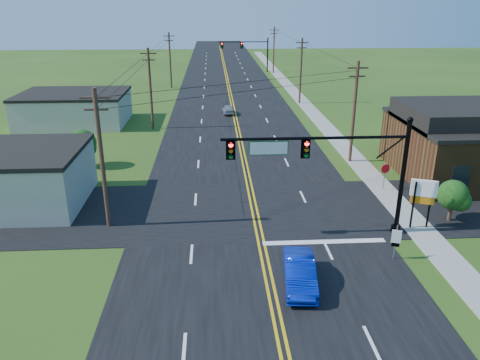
{
  "coord_description": "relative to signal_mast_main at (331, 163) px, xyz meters",
  "views": [
    {
      "loc": [
        -2.58,
        -17.83,
        13.73
      ],
      "look_at": [
        -0.95,
        10.0,
        3.03
      ],
      "focal_mm": 35.0,
      "sensor_mm": 36.0,
      "label": 1
    }
  ],
  "objects": [
    {
      "name": "sidewalk",
      "position": [
        6.16,
        32.0,
        -4.71
      ],
      "size": [
        2.0,
        160.0,
        0.08
      ],
      "primitive_type": "cube",
      "color": "gray",
      "rests_on": "ground"
    },
    {
      "name": "cream_bldg_far",
      "position": [
        -23.34,
        30.0,
        -2.89
      ],
      "size": [
        12.2,
        9.2,
        3.7
      ],
      "color": "#BCB5A0",
      "rests_on": "ground"
    },
    {
      "name": "tree_right_back",
      "position": [
        11.66,
        18.0,
        -2.15
      ],
      "size": [
        3.0,
        3.0,
        4.1
      ],
      "color": "#3C251B",
      "rests_on": "ground"
    },
    {
      "name": "distant_car",
      "position": [
        -5.01,
        33.88,
        -4.16
      ],
      "size": [
        1.68,
        3.59,
        1.19
      ],
      "primitive_type": "imported",
      "rotation": [
        0.0,
        0.0,
        3.22
      ],
      "color": "#ABABB0",
      "rests_on": "ground"
    },
    {
      "name": "ground",
      "position": [
        -4.34,
        -8.0,
        -4.75
      ],
      "size": [
        260.0,
        260.0,
        0.0
      ],
      "primitive_type": "plane",
      "color": "#244212",
      "rests_on": "ground"
    },
    {
      "name": "utility_pole_left_c",
      "position": [
        -13.84,
        54.0,
        -0.03
      ],
      "size": [
        1.8,
        0.28,
        9.0
      ],
      "color": "#3C251B",
      "rests_on": "ground"
    },
    {
      "name": "stop_sign",
      "position": [
        6.14,
        7.07,
        -3.21
      ],
      "size": [
        0.75,
        0.2,
        2.13
      ],
      "rotation": [
        0.0,
        0.0,
        0.21
      ],
      "color": "slate",
      "rests_on": "ground"
    },
    {
      "name": "utility_pole_right_c",
      "position": [
        5.46,
        70.0,
        -0.03
      ],
      "size": [
        1.8,
        0.28,
        9.0
      ],
      "color": "#3C251B",
      "rests_on": "ground"
    },
    {
      "name": "utility_pole_right_a",
      "position": [
        5.46,
        14.0,
        -0.03
      ],
      "size": [
        1.8,
        0.28,
        9.0
      ],
      "color": "#3C251B",
      "rests_on": "ground"
    },
    {
      "name": "road_cross",
      "position": [
        -4.34,
        4.0,
        -4.73
      ],
      "size": [
        70.0,
        10.0,
        0.04
      ],
      "primitive_type": "cube",
      "color": "black",
      "rests_on": "ground"
    },
    {
      "name": "shrub_corner",
      "position": [
        8.66,
        1.5,
        -2.9
      ],
      "size": [
        2.0,
        2.0,
        2.86
      ],
      "color": "#3C251B",
      "rests_on": "ground"
    },
    {
      "name": "utility_pole_right_b",
      "position": [
        5.46,
        40.0,
        -0.03
      ],
      "size": [
        1.8,
        0.28,
        9.0
      ],
      "color": "#3C251B",
      "rests_on": "ground"
    },
    {
      "name": "route_sign",
      "position": [
        3.16,
        -3.17,
        -3.51
      ],
      "size": [
        0.52,
        0.19,
        2.13
      ],
      "rotation": [
        0.0,
        0.0,
        -0.32
      ],
      "color": "slate",
      "rests_on": "ground"
    },
    {
      "name": "tree_left",
      "position": [
        -18.34,
        14.0,
        -2.59
      ],
      "size": [
        2.4,
        2.4,
        3.37
      ],
      "color": "#3C251B",
      "rests_on": "ground"
    },
    {
      "name": "blue_car",
      "position": [
        -2.67,
        -5.45,
        -4.03
      ],
      "size": [
        1.94,
        4.52,
        1.45
      ],
      "primitive_type": "imported",
      "rotation": [
        0.0,
        0.0,
        -0.09
      ],
      "color": "#071FA9",
      "rests_on": "ground"
    },
    {
      "name": "utility_pole_left_a",
      "position": [
        -13.84,
        2.0,
        -0.03
      ],
      "size": [
        1.8,
        0.28,
        9.0
      ],
      "color": "#3C251B",
      "rests_on": "ground"
    },
    {
      "name": "signal_mast_far",
      "position": [
        0.1,
        72.0,
        -0.2
      ],
      "size": [
        10.98,
        0.6,
        7.48
      ],
      "color": "black",
      "rests_on": "ground"
    },
    {
      "name": "utility_pole_left_b",
      "position": [
        -13.84,
        27.0,
        -0.03
      ],
      "size": [
        1.8,
        0.28,
        9.0
      ],
      "color": "#3C251B",
      "rests_on": "ground"
    },
    {
      "name": "cream_bldg_near",
      "position": [
        -21.34,
        6.0,
        -2.69
      ],
      "size": [
        10.2,
        8.2,
        4.1
      ],
      "color": "#BCB5A0",
      "rests_on": "ground"
    },
    {
      "name": "road_main",
      "position": [
        -4.34,
        42.0,
        -4.73
      ],
      "size": [
        16.0,
        220.0,
        0.04
      ],
      "primitive_type": "cube",
      "color": "black",
      "rests_on": "ground"
    },
    {
      "name": "pylon_sign",
      "position": [
        6.16,
        0.54,
        -2.33
      ],
      "size": [
        1.59,
        0.77,
        3.31
      ],
      "rotation": [
        0.0,
        0.0,
        -0.36
      ],
      "color": "black",
      "rests_on": "ground"
    },
    {
      "name": "signal_mast_main",
      "position": [
        0.0,
        0.0,
        0.0
      ],
      "size": [
        11.3,
        0.6,
        7.48
      ],
      "color": "black",
      "rests_on": "ground"
    }
  ]
}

